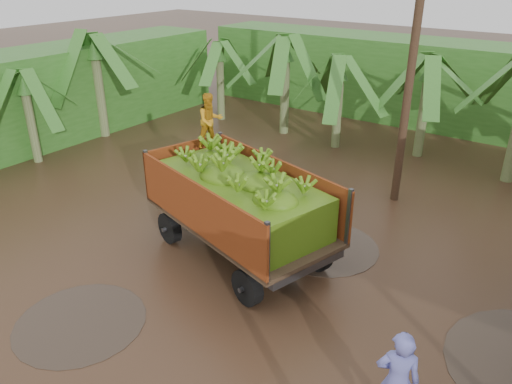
# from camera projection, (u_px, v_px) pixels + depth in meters

# --- Properties ---
(ground) EXTENTS (100.00, 100.00, 0.00)m
(ground) POSITION_uv_depth(u_px,v_px,m) (263.00, 333.00, 10.02)
(ground) COLOR black
(ground) RESTS_ON ground
(hedge_north) EXTENTS (22.00, 3.00, 3.60)m
(hedge_north) POSITION_uv_depth(u_px,v_px,m) (432.00, 83.00, 22.07)
(hedge_north) COLOR #2D661E
(hedge_north) RESTS_ON ground
(hedge_west) EXTENTS (3.00, 18.00, 3.60)m
(hedge_west) POSITION_uv_depth(u_px,v_px,m) (29.00, 99.00, 19.57)
(hedge_west) COLOR #2D661E
(hedge_west) RESTS_ON ground
(banana_trailer) EXTENTS (7.07, 3.70, 3.75)m
(banana_trailer) POSITION_uv_depth(u_px,v_px,m) (239.00, 201.00, 12.04)
(banana_trailer) COLOR #AA4418
(banana_trailer) RESTS_ON ground
(man_blue) EXTENTS (0.81, 0.68, 1.88)m
(man_blue) POSITION_uv_depth(u_px,v_px,m) (397.00, 381.00, 7.65)
(man_blue) COLOR #6B6EC4
(man_blue) RESTS_ON ground
(utility_pole) EXTENTS (1.20, 0.24, 8.33)m
(utility_pole) POSITION_uv_depth(u_px,v_px,m) (412.00, 62.00, 13.79)
(utility_pole) COLOR #47301E
(utility_pole) RESTS_ON ground
(banana_plants) EXTENTS (25.33, 20.43, 4.35)m
(banana_plants) POSITION_uv_depth(u_px,v_px,m) (270.00, 113.00, 17.48)
(banana_plants) COLOR #2D661E
(banana_plants) RESTS_ON ground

